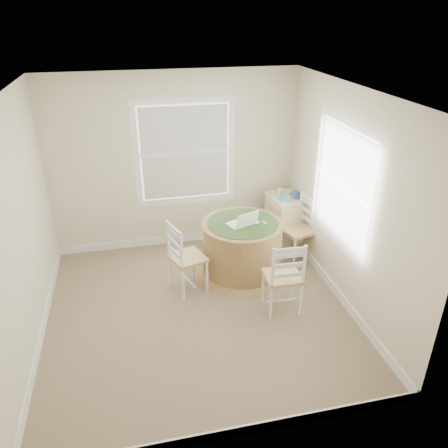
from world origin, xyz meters
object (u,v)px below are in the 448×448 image
object	(u,v)px
corner_chest	(284,221)
chair_left	(188,257)
round_table	(242,246)
chair_near	(283,276)
laptop	(242,223)
chair_right	(298,230)

from	to	relation	value
corner_chest	chair_left	bearing A→B (deg)	-158.78
round_table	corner_chest	bearing A→B (deg)	21.54
chair_near	laptop	world-z (taller)	laptop
chair_near	corner_chest	xyz separation A→B (m)	(0.58, 1.55, -0.07)
laptop	corner_chest	bearing A→B (deg)	-162.08
chair_near	corner_chest	bearing A→B (deg)	-108.39
laptop	chair_right	bearing A→B (deg)	173.41
chair_right	laptop	size ratio (longest dim) A/B	2.25
chair_right	laptop	distance (m)	0.98
laptop	corner_chest	xyz separation A→B (m)	(0.86, 0.71, -0.41)
round_table	chair_left	bearing A→B (deg)	179.26
chair_near	round_table	bearing A→B (deg)	-71.31
round_table	chair_near	world-z (taller)	chair_near
round_table	corner_chest	distance (m)	1.07
chair_near	corner_chest	distance (m)	1.66
chair_left	laptop	xyz separation A→B (m)	(0.76, 0.17, 0.33)
chair_right	laptop	bearing A→B (deg)	-90.90
chair_near	laptop	size ratio (longest dim) A/B	2.25
round_table	corner_chest	xyz separation A→B (m)	(0.84, 0.66, -0.02)
chair_near	laptop	distance (m)	0.95
laptop	round_table	bearing A→B (deg)	-129.41
chair_left	chair_right	world-z (taller)	same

